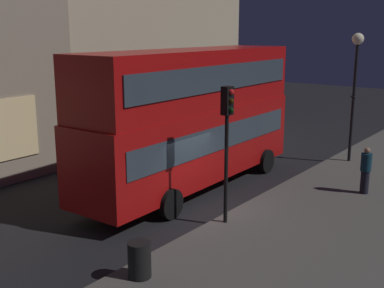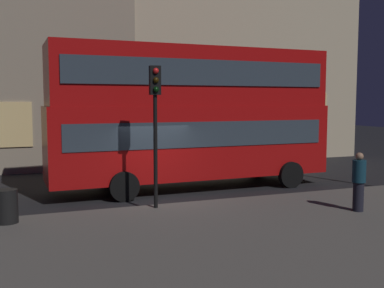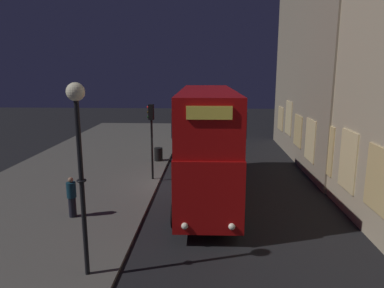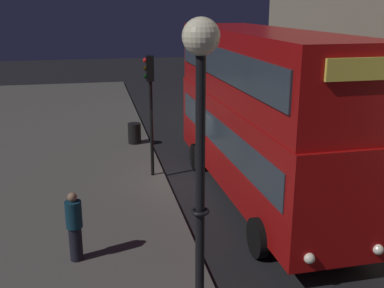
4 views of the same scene
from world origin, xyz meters
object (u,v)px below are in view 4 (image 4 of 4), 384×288
double_decker_bus (259,107)px  litter_bin (134,133)px  traffic_light_near_kerb (150,91)px  pedestrian (74,226)px  street_lamp (200,128)px

double_decker_bus → litter_bin: size_ratio=12.08×
double_decker_bus → traffic_light_near_kerb: double_decker_bus is taller
traffic_light_near_kerb → pedestrian: bearing=-19.9°
double_decker_bus → litter_bin: double_decker_bus is taller
double_decker_bus → litter_bin: (-6.49, -3.34, -2.39)m
litter_bin → double_decker_bus: bearing=27.2°
street_lamp → pedestrian: street_lamp is taller
traffic_light_near_kerb → litter_bin: traffic_light_near_kerb is taller
traffic_light_near_kerb → street_lamp: bearing=2.4°
street_lamp → pedestrian: size_ratio=3.32×
traffic_light_near_kerb → litter_bin: bearing=-171.6°
double_decker_bus → traffic_light_near_kerb: (-2.33, -3.09, 0.20)m
pedestrian → double_decker_bus: bearing=3.8°
traffic_light_near_kerb → pedestrian: (5.41, -2.51, -2.16)m
street_lamp → litter_bin: 14.25m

